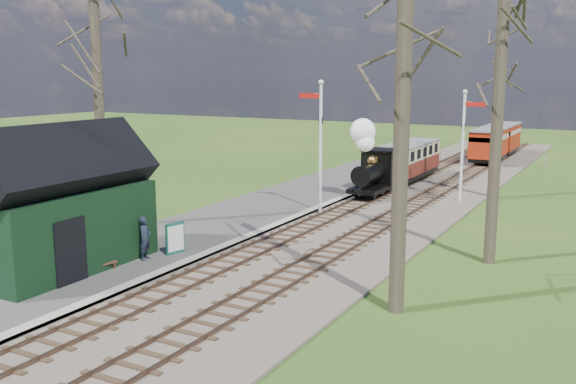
# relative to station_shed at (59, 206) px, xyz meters

# --- Properties ---
(ground) EXTENTS (140.00, 140.00, 0.00)m
(ground) POSITION_rel_station_shed_xyz_m (4.30, -4.00, -2.27)
(ground) COLOR #2C5219
(ground) RESTS_ON ground
(distant_hills) EXTENTS (114.40, 48.00, 22.02)m
(distant_hills) POSITION_rel_station_shed_xyz_m (5.70, 60.38, -18.47)
(distant_hills) COLOR #385B23
(distant_hills) RESTS_ON ground
(ballast_bed) EXTENTS (8.00, 60.00, 0.10)m
(ballast_bed) POSITION_rel_station_shed_xyz_m (5.60, 18.00, -2.22)
(ballast_bed) COLOR brown
(ballast_bed) RESTS_ON ground
(track_near) EXTENTS (1.60, 60.00, 0.15)m
(track_near) POSITION_rel_station_shed_xyz_m (4.30, 18.00, -2.17)
(track_near) COLOR brown
(track_near) RESTS_ON ground
(track_far) EXTENTS (1.60, 60.00, 0.15)m
(track_far) POSITION_rel_station_shed_xyz_m (6.90, 18.00, -2.17)
(track_far) COLOR brown
(track_far) RESTS_ON ground
(platform) EXTENTS (5.00, 44.00, 0.20)m
(platform) POSITION_rel_station_shed_xyz_m (0.80, 10.00, -2.17)
(platform) COLOR #474442
(platform) RESTS_ON ground
(coping_strip) EXTENTS (0.40, 44.00, 0.21)m
(coping_strip) POSITION_rel_station_shed_xyz_m (3.10, 10.00, -2.16)
(coping_strip) COLOR #B2AD9E
(coping_strip) RESTS_ON ground
(station_shed) EXTENTS (3.25, 6.30, 4.78)m
(station_shed) POSITION_rel_station_shed_xyz_m (0.00, 0.00, 0.00)
(station_shed) COLOR black
(station_shed) RESTS_ON platform
(semaphore_near) EXTENTS (1.22, 0.24, 6.22)m
(semaphore_near) POSITION_rel_station_shed_xyz_m (3.53, 12.00, 1.35)
(semaphore_near) COLOR silver
(semaphore_near) RESTS_ON ground
(semaphore_far) EXTENTS (1.22, 0.24, 5.72)m
(semaphore_far) POSITION_rel_station_shed_xyz_m (8.67, 18.00, 1.08)
(semaphore_far) COLOR silver
(semaphore_far) RESTS_ON ground
(bare_trees) EXTENTS (15.51, 22.39, 12.00)m
(bare_trees) POSITION_rel_station_shed_xyz_m (5.63, 6.10, 2.94)
(bare_trees) COLOR #382D23
(bare_trees) RESTS_ON ground
(fence_line) EXTENTS (12.60, 0.08, 1.00)m
(fence_line) POSITION_rel_station_shed_xyz_m (4.60, 32.00, -1.72)
(fence_line) COLOR slate
(fence_line) RESTS_ON ground
(locomotive) EXTENTS (1.64, 3.83, 4.10)m
(locomotive) POSITION_rel_station_shed_xyz_m (4.29, 16.89, -0.36)
(locomotive) COLOR black
(locomotive) RESTS_ON ground
(coach) EXTENTS (1.91, 6.56, 2.01)m
(coach) POSITION_rel_station_shed_xyz_m (4.30, 22.95, -0.86)
(coach) COLOR black
(coach) RESTS_ON ground
(red_carriage_a) EXTENTS (1.96, 4.85, 2.06)m
(red_carriage_a) POSITION_rel_station_shed_xyz_m (6.90, 32.99, -0.83)
(red_carriage_a) COLOR black
(red_carriage_a) RESTS_ON ground
(red_carriage_b) EXTENTS (1.96, 4.85, 2.06)m
(red_carriage_b) POSITION_rel_station_shed_xyz_m (6.90, 38.49, -0.83)
(red_carriage_b) COLOR black
(red_carriage_b) RESTS_ON ground
(sign_board) EXTENTS (0.28, 0.76, 1.12)m
(sign_board) POSITION_rel_station_shed_xyz_m (2.21, 3.11, -1.51)
(sign_board) COLOR #104B3B
(sign_board) RESTS_ON platform
(bench) EXTENTS (0.73, 1.40, 0.77)m
(bench) POSITION_rel_station_shed_xyz_m (1.19, 0.25, -1.71)
(bench) COLOR #4C2B1B
(bench) RESTS_ON platform
(person) EXTENTS (0.47, 0.62, 1.51)m
(person) POSITION_rel_station_shed_xyz_m (1.79, 2.02, -1.31)
(person) COLOR #1B2131
(person) RESTS_ON platform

